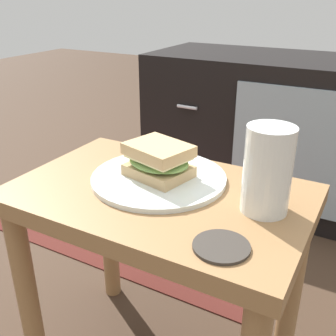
{
  "coord_description": "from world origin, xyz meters",
  "views": [
    {
      "loc": [
        0.34,
        -0.58,
        0.81
      ],
      "look_at": [
        0.02,
        0.0,
        0.51
      ],
      "focal_mm": 42.74,
      "sensor_mm": 36.0,
      "label": 1
    }
  ],
  "objects_px": {
    "plate": "(159,178)",
    "coaster": "(221,246)",
    "sandwich_front": "(159,160)",
    "tv_cabinet": "(271,130)",
    "beer_glass": "(268,171)"
  },
  "relations": [
    {
      "from": "plate",
      "to": "sandwich_front",
      "type": "distance_m",
      "value": 0.04
    },
    {
      "from": "plate",
      "to": "beer_glass",
      "type": "height_order",
      "value": "beer_glass"
    },
    {
      "from": "plate",
      "to": "beer_glass",
      "type": "bearing_deg",
      "value": -3.73
    },
    {
      "from": "beer_glass",
      "to": "coaster",
      "type": "height_order",
      "value": "beer_glass"
    },
    {
      "from": "plate",
      "to": "coaster",
      "type": "height_order",
      "value": "plate"
    },
    {
      "from": "plate",
      "to": "coaster",
      "type": "distance_m",
      "value": 0.25
    },
    {
      "from": "tv_cabinet",
      "to": "coaster",
      "type": "distance_m",
      "value": 1.1
    },
    {
      "from": "coaster",
      "to": "tv_cabinet",
      "type": "bearing_deg",
      "value": 100.97
    },
    {
      "from": "sandwich_front",
      "to": "beer_glass",
      "type": "distance_m",
      "value": 0.22
    },
    {
      "from": "tv_cabinet",
      "to": "sandwich_front",
      "type": "bearing_deg",
      "value": -89.33
    },
    {
      "from": "coaster",
      "to": "sandwich_front",
      "type": "bearing_deg",
      "value": 141.95
    },
    {
      "from": "tv_cabinet",
      "to": "sandwich_front",
      "type": "height_order",
      "value": "tv_cabinet"
    },
    {
      "from": "sandwich_front",
      "to": "beer_glass",
      "type": "relative_size",
      "value": 0.98
    },
    {
      "from": "plate",
      "to": "coaster",
      "type": "bearing_deg",
      "value": -38.05
    },
    {
      "from": "sandwich_front",
      "to": "tv_cabinet",
      "type": "bearing_deg",
      "value": 90.67
    }
  ]
}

